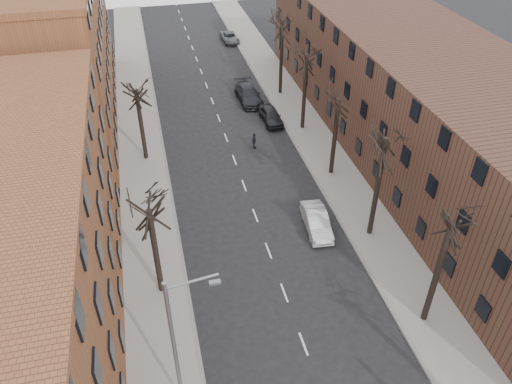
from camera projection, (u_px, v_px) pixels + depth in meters
sidewalk_left at (141, 153)px, 45.16m from camera, size 4.00×90.00×0.15m
sidewalk_right at (309, 132)px, 48.15m from camera, size 4.00×90.00×0.15m
building_left_far at (39, 51)px, 46.53m from camera, size 12.00×28.00×14.00m
building_right at (420, 100)px, 42.80m from camera, size 12.00×50.00×10.00m
tree_right_b at (423, 319)px, 30.21m from camera, size 5.20×5.20×10.80m
tree_right_c at (369, 234)px, 36.44m from camera, size 5.20×5.20×11.60m
tree_right_d at (331, 173)px, 42.67m from camera, size 5.20×5.20×10.00m
tree_right_e at (302, 128)px, 48.90m from camera, size 5.20×5.20×10.80m
tree_right_f at (280, 94)px, 55.13m from camera, size 5.20×5.20×11.60m
tree_left_a at (162, 291)px, 32.04m from camera, size 5.20×5.20×9.50m
tree_left_b at (147, 159)px, 44.50m from camera, size 5.20×5.20×9.50m
streetlight at (177, 342)px, 22.91m from camera, size 2.45×0.22×9.03m
silver_sedan at (317, 221)px, 36.44m from camera, size 1.92×4.56×1.46m
parked_car_near at (271, 116)px, 49.47m from camera, size 1.81×4.28×1.44m
parked_car_mid at (249, 94)px, 53.18m from camera, size 2.38×5.50×1.58m
parked_car_far at (230, 37)px, 67.65m from camera, size 2.22×4.40×1.19m
pedestrian_crossing at (254, 141)px, 45.48m from camera, size 0.53×0.97×1.58m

